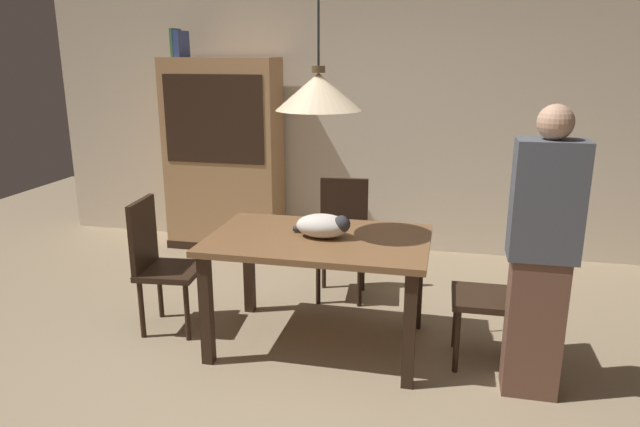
# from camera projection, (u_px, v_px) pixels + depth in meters

# --- Properties ---
(ground) EXTENTS (10.00, 10.00, 0.00)m
(ground) POSITION_uv_depth(u_px,v_px,m) (290.00, 382.00, 3.42)
(ground) COLOR #998466
(back_wall) EXTENTS (6.40, 0.10, 2.90)m
(back_wall) POSITION_uv_depth(u_px,v_px,m) (362.00, 100.00, 5.52)
(back_wall) COLOR beige
(back_wall) RESTS_ON ground
(dining_table) EXTENTS (1.40, 0.90, 0.75)m
(dining_table) POSITION_uv_depth(u_px,v_px,m) (319.00, 252.00, 3.70)
(dining_table) COLOR brown
(dining_table) RESTS_ON ground
(chair_left_side) EXTENTS (0.44, 0.44, 0.93)m
(chair_left_side) POSITION_uv_depth(u_px,v_px,m) (159.00, 259.00, 3.97)
(chair_left_side) COLOR black
(chair_left_side) RESTS_ON ground
(chair_far_back) EXTENTS (0.43, 0.43, 0.93)m
(chair_far_back) POSITION_uv_depth(u_px,v_px,m) (343.00, 233.00, 4.57)
(chair_far_back) COLOR black
(chair_far_back) RESTS_ON ground
(chair_right_side) EXTENTS (0.41, 0.41, 0.93)m
(chair_right_side) POSITION_uv_depth(u_px,v_px,m) (500.00, 287.00, 3.50)
(chair_right_side) COLOR black
(chair_right_side) RESTS_ON ground
(cat_sleeping) EXTENTS (0.39, 0.22, 0.16)m
(cat_sleeping) POSITION_uv_depth(u_px,v_px,m) (324.00, 226.00, 3.65)
(cat_sleeping) COLOR silver
(cat_sleeping) RESTS_ON dining_table
(pendant_lamp) EXTENTS (0.52, 0.52, 1.30)m
(pendant_lamp) POSITION_uv_depth(u_px,v_px,m) (319.00, 91.00, 3.43)
(pendant_lamp) COLOR beige
(hutch_bookcase) EXTENTS (1.12, 0.45, 1.85)m
(hutch_bookcase) POSITION_uv_depth(u_px,v_px,m) (224.00, 159.00, 5.64)
(hutch_bookcase) COLOR tan
(hutch_bookcase) RESTS_ON ground
(book_green_slim) EXTENTS (0.03, 0.20, 0.26)m
(book_green_slim) POSITION_uv_depth(u_px,v_px,m) (176.00, 43.00, 5.44)
(book_green_slim) COLOR #427A4C
(book_green_slim) RESTS_ON hutch_bookcase
(book_blue_wide) EXTENTS (0.06, 0.24, 0.24)m
(book_blue_wide) POSITION_uv_depth(u_px,v_px,m) (181.00, 44.00, 5.43)
(book_blue_wide) COLOR #384C93
(book_blue_wide) RESTS_ON hutch_bookcase
(person_standing) EXTENTS (0.36, 0.22, 1.63)m
(person_standing) POSITION_uv_depth(u_px,v_px,m) (541.00, 256.00, 3.11)
(person_standing) COLOR brown
(person_standing) RESTS_ON ground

